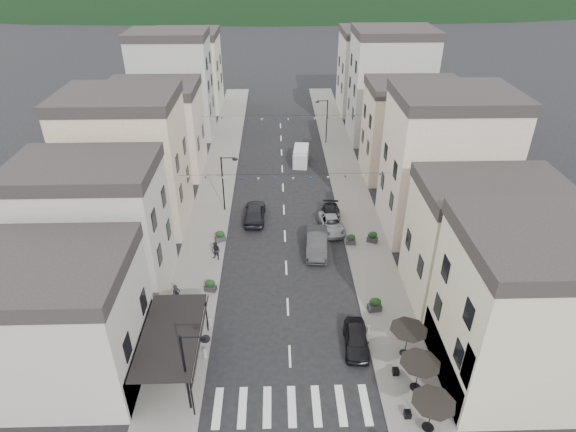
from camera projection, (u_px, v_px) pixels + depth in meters
name	position (u px, v px, depth m)	size (l,w,h in m)	color
sidewalk_left	(217.00, 184.00, 54.80)	(4.00, 76.00, 0.12)	slate
sidewalk_right	(348.00, 182.00, 55.16)	(4.00, 76.00, 0.12)	slate
boutique_building	(37.00, 328.00, 29.39)	(12.00, 8.00, 8.00)	#B4AEA5
bistro_building	(533.00, 317.00, 28.73)	(10.00, 8.00, 10.00)	beige
boutique_awning	(175.00, 335.00, 30.03)	(3.77, 7.50, 3.28)	black
buildings_row_left	(158.00, 116.00, 56.49)	(10.20, 54.16, 14.00)	#B4AEA5
buildings_row_right	(406.00, 116.00, 56.08)	(10.20, 54.16, 14.50)	beige
cafe_terrace	(419.00, 366.00, 28.89)	(2.50, 8.10, 2.53)	black
streetlamp_left_near	(189.00, 366.00, 27.19)	(1.70, 0.56, 6.00)	black
streetlamp_left_far	(225.00, 178.00, 47.83)	(1.70, 0.56, 6.00)	black
streetlamp_right_far	(325.00, 117.00, 63.58)	(1.70, 0.56, 6.00)	black
bollards	(290.00, 357.00, 32.01)	(11.66, 10.26, 0.60)	gray
bunting_near	(284.00, 178.00, 43.53)	(19.00, 0.28, 0.62)	black
bunting_far	(282.00, 118.00, 57.28)	(19.00, 0.28, 0.62)	black
parked_car_a	(356.00, 339.00, 33.06)	(1.63, 4.05, 1.38)	black
parked_car_b	(317.00, 243.00, 43.03)	(1.81, 5.20, 1.71)	#2C2D2F
parked_car_c	(332.00, 224.00, 46.24)	(2.11, 4.57, 1.27)	gray
parked_car_d	(331.00, 216.00, 47.41)	(1.85, 4.54, 1.32)	black
parked_car_e	(255.00, 212.00, 47.68)	(2.00, 4.97, 1.69)	black
delivery_van	(301.00, 155.00, 59.39)	(2.19, 4.52, 2.09)	#BABABC
pedestrian_a	(177.00, 294.00, 36.74)	(0.62, 0.41, 1.70)	black
pedestrian_b	(216.00, 251.00, 41.69)	(0.83, 0.65, 1.71)	black
planter_la	(210.00, 285.00, 38.19)	(1.04, 0.76, 1.05)	#28282B
planter_lb	(220.00, 236.00, 44.34)	(1.10, 0.84, 1.09)	#313134
planter_ra	(375.00, 304.00, 36.17)	(1.11, 0.73, 1.15)	#2D2D2F
planter_rb	(351.00, 239.00, 43.95)	(0.95, 0.58, 1.01)	#323235
planter_rc	(373.00, 237.00, 44.23)	(1.09, 0.86, 1.08)	#2A2A2C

